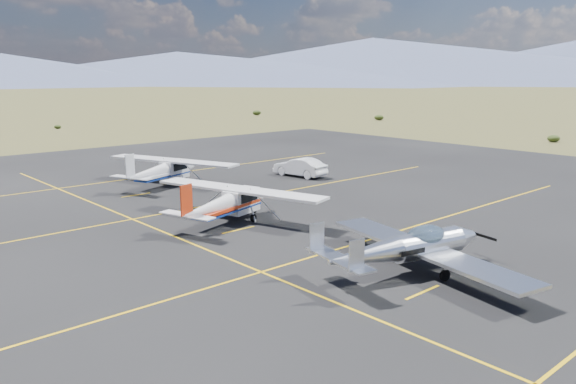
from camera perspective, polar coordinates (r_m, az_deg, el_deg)
name	(u,v)px	position (r m, az deg, el deg)	size (l,w,h in m)	color
ground	(396,252)	(25.25, 10.89, -6.05)	(1600.00, 1600.00, 0.00)	#383D1C
apron	(289,222)	(29.80, 0.15, -3.03)	(72.00, 72.00, 0.02)	black
aircraft_low_wing	(411,247)	(22.55, 12.37, -5.49)	(7.45, 10.25, 2.22)	silver
aircraft_cessna	(228,202)	(29.40, -6.16, -1.00)	(6.90, 10.18, 2.59)	silver
aircraft_plain	(163,170)	(39.85, -12.58, 2.24)	(7.33, 10.19, 2.63)	silver
sedan	(300,167)	(42.71, 1.22, 2.55)	(1.50, 4.29, 1.41)	white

